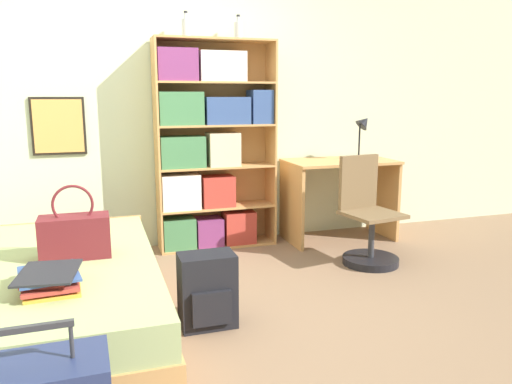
{
  "coord_description": "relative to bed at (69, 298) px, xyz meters",
  "views": [
    {
      "loc": [
        -0.5,
        -2.92,
        1.39
      ],
      "look_at": [
        0.51,
        0.2,
        0.75
      ],
      "focal_mm": 35.0,
      "sensor_mm": 36.0,
      "label": 1
    }
  ],
  "objects": [
    {
      "name": "bed",
      "position": [
        0.0,
        0.0,
        0.0
      ],
      "size": [
        1.02,
        2.0,
        0.46
      ],
      "color": "tan",
      "rests_on": "ground_plane"
    },
    {
      "name": "handbag",
      "position": [
        0.06,
        0.04,
        0.36
      ],
      "size": [
        0.39,
        0.19,
        0.43
      ],
      "color": "maroon",
      "rests_on": "bed"
    },
    {
      "name": "desk",
      "position": [
        2.42,
        1.31,
        0.3
      ],
      "size": [
        1.03,
        0.6,
        0.78
      ],
      "color": "tan",
      "rests_on": "ground_plane"
    },
    {
      "name": "bottle_brown",
      "position": [
        1.47,
        1.5,
        1.73
      ],
      "size": [
        0.07,
        0.07,
        0.21
      ],
      "color": "#B7BCC1",
      "rests_on": "bookcase"
    },
    {
      "name": "backpack",
      "position": [
        0.8,
        -0.14,
        -0.0
      ],
      "size": [
        0.34,
        0.25,
        0.46
      ],
      "color": "black",
      "rests_on": "ground_plane"
    },
    {
      "name": "wall_back",
      "position": [
        0.7,
        1.66,
        1.07
      ],
      "size": [
        10.0,
        0.09,
        2.6
      ],
      "color": "beige",
      "rests_on": "ground_plane"
    },
    {
      "name": "ground_plane",
      "position": [
        0.7,
        -0.02,
        -0.23
      ],
      "size": [
        14.0,
        14.0,
        0.0
      ],
      "primitive_type": "plane",
      "color": "#84664C"
    },
    {
      "name": "book_stack_on_bed",
      "position": [
        -0.05,
        -0.44,
        0.28
      ],
      "size": [
        0.32,
        0.4,
        0.09
      ],
      "color": "gold",
      "rests_on": "bed"
    },
    {
      "name": "bottle_green",
      "position": [
        1.0,
        1.49,
        1.73
      ],
      "size": [
        0.07,
        0.07,
        0.22
      ],
      "color": "#B7BCC1",
      "rests_on": "bookcase"
    },
    {
      "name": "bookcase",
      "position": [
        1.17,
        1.45,
        0.68
      ],
      "size": [
        1.07,
        0.3,
        1.87
      ],
      "color": "tan",
      "rests_on": "ground_plane"
    },
    {
      "name": "desk_lamp",
      "position": [
        2.66,
        1.32,
        0.84
      ],
      "size": [
        0.21,
        0.16,
        0.44
      ],
      "color": "black",
      "rests_on": "desk"
    },
    {
      "name": "desk_chair",
      "position": [
        2.33,
        0.6,
        0.06
      ],
      "size": [
        0.49,
        0.49,
        0.89
      ],
      "color": "black",
      "rests_on": "ground_plane"
    }
  ]
}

